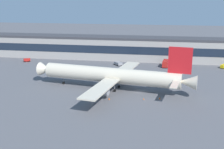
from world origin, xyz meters
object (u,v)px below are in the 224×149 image
follow_me_car (224,66)px  traffic_cone_2 (109,99)px  traffic_cone_1 (160,98)px  traffic_cone_3 (92,97)px  fuel_truck (166,63)px  airliner (112,75)px  traffic_cone_0 (144,99)px  baggage_tug (27,60)px  pushback_tractor (118,63)px

follow_me_car → traffic_cone_2: follow_me_car is taller
traffic_cone_1 → traffic_cone_3: (-24.36, -2.56, -0.05)m
fuel_truck → traffic_cone_3: size_ratio=13.44×
airliner → traffic_cone_2: (0.90, -11.70, -5.41)m
traffic_cone_0 → airliner: bearing=143.7°
baggage_tug → traffic_cone_0: 87.29m
follow_me_car → traffic_cone_3: (-56.27, -56.43, -0.77)m
airliner → traffic_cone_0: 17.12m
airliner → traffic_cone_2: airliner is taller
baggage_tug → pushback_tractor: bearing=0.2°
traffic_cone_1 → traffic_cone_0: bearing=-165.5°
fuel_truck → traffic_cone_0: size_ratio=15.58×
traffic_cone_2 → baggage_tug: bearing=137.2°
fuel_truck → pushback_tractor: bearing=-176.8°
baggage_tug → follow_me_car: size_ratio=0.87×
fuel_truck → traffic_cone_3: fuel_truck is taller
traffic_cone_1 → traffic_cone_2: (-17.78, -3.56, -0.02)m
fuel_truck → traffic_cone_2: fuel_truck is taller
traffic_cone_1 → airliner: bearing=156.4°
baggage_tug → traffic_cone_3: baggage_tug is taller
traffic_cone_0 → traffic_cone_1: size_ratio=0.75×
baggage_tug → traffic_cone_0: size_ratio=7.41×
pushback_tractor → traffic_cone_0: pushback_tractor is taller
traffic_cone_0 → traffic_cone_2: 12.36m
baggage_tug → follow_me_car: same height
airliner → traffic_cone_0: bearing=-36.3°
traffic_cone_0 → traffic_cone_2: size_ratio=0.79×
pushback_tractor → follow_me_car: size_ratio=1.14×
follow_me_car → traffic_cone_2: (-49.69, -57.42, -0.74)m
baggage_tug → follow_me_car: (107.79, 3.56, 0.00)m
traffic_cone_3 → fuel_truck: bearing=64.0°
traffic_cone_1 → traffic_cone_3: traffic_cone_1 is taller
traffic_cone_3 → follow_me_car: bearing=45.1°
traffic_cone_3 → pushback_tractor: bearing=88.7°
traffic_cone_2 → traffic_cone_3: traffic_cone_2 is taller
traffic_cone_1 → pushback_tractor: bearing=114.6°
pushback_tractor → traffic_cone_1: 55.55m
fuel_truck → traffic_cone_3: bearing=-116.0°
traffic_cone_3 → traffic_cone_1: bearing=6.0°
traffic_cone_2 → pushback_tractor: bearing=95.7°
airliner → traffic_cone_1: 21.08m
airliner → fuel_truck: size_ratio=7.50×
airliner → traffic_cone_3: (-5.68, -10.70, -5.45)m
pushback_tractor → traffic_cone_3: size_ratio=8.33×
traffic_cone_0 → fuel_truck: bearing=81.7°
airliner → pushback_tractor: 42.85m
follow_me_car → airliner: bearing=-137.9°
fuel_truck → traffic_cone_1: (-2.16, -51.90, -1.51)m
baggage_tug → traffic_cone_1: bearing=-33.5°
traffic_cone_0 → traffic_cone_2: traffic_cone_2 is taller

